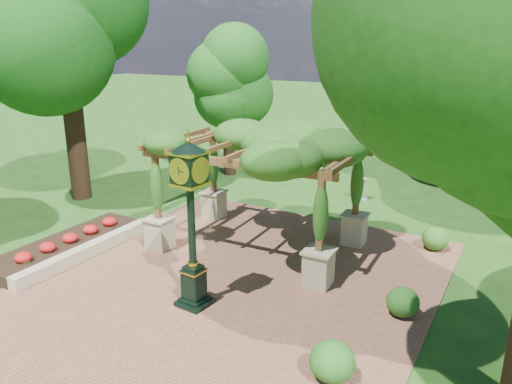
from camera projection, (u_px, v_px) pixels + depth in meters
The scene contains 13 objects.
ground at pixel (206, 304), 12.21m from camera, with size 120.00×120.00×0.00m, color #1E4714.
brick_plaza at pixel (228, 286), 13.03m from camera, with size 10.00×12.00×0.04m, color brown.
border_wall at pixel (88, 251), 14.74m from camera, with size 0.35×5.00×0.40m, color #C6B793.
flower_bed at pixel (67, 246), 15.17m from camera, with size 1.50×5.00×0.36m, color red.
pedestal_clock at pixel (191, 210), 11.40m from camera, with size 0.87×0.87×4.11m.
pergola at pixel (258, 149), 14.64m from camera, with size 6.12×3.96×3.78m.
sundial at pixel (361, 190), 19.96m from camera, with size 0.62×0.62×0.89m.
shrub_front at pixel (332, 361), 9.35m from camera, with size 0.87×0.87×0.79m, color #215A19.
shrub_mid at pixel (403, 302), 11.54m from camera, with size 0.77×0.77×0.69m, color #205016.
shrub_back at pixel (435, 238), 15.15m from camera, with size 0.80×0.80×0.72m, color #2D601B.
tree_west_near at pixel (63, 22), 18.32m from camera, with size 4.87×4.87×9.88m.
tree_west_far at pixel (228, 79), 22.48m from camera, with size 3.04×3.04×6.55m.
tree_north at pixel (459, 86), 20.82m from camera, with size 4.16×4.16×6.27m.
Camera 1 is at (6.43, -8.82, 6.24)m, focal length 35.00 mm.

